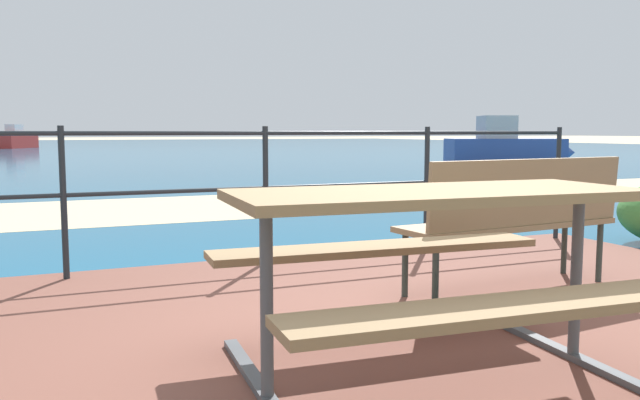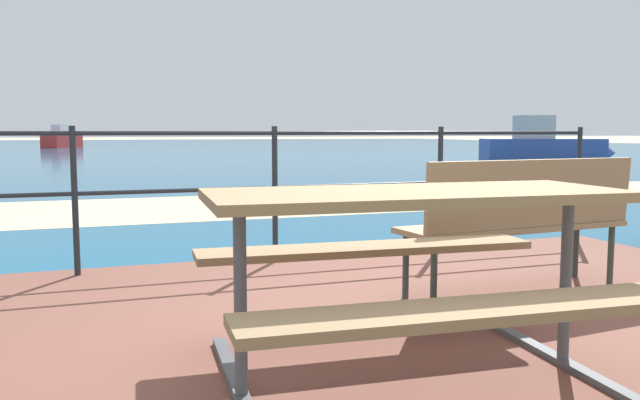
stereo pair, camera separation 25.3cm
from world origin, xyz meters
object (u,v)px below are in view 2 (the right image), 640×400
at_px(park_bench, 523,214).
at_px(boat_mid, 63,140).
at_px(boat_near, 544,149).
at_px(picnic_table, 416,240).

relative_size(park_bench, boat_mid, 0.44).
bearing_deg(boat_near, boat_mid, 135.01).
distance_m(picnic_table, park_bench, 1.70).
relative_size(picnic_table, boat_mid, 0.49).
relative_size(picnic_table, boat_near, 0.43).
xyz_separation_m(boat_near, boat_mid, (-14.35, 30.44, -0.02)).
height_order(picnic_table, boat_mid, boat_mid).
bearing_deg(boat_near, picnic_table, -110.39).
bearing_deg(park_bench, boat_mid, -89.88).
bearing_deg(boat_near, park_bench, -109.27).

